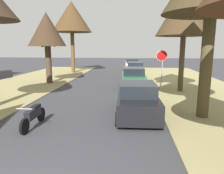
{
  "coord_description": "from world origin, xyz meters",
  "views": [
    {
      "loc": [
        2.12,
        -2.74,
        3.19
      ],
      "look_at": [
        1.24,
        6.6,
        1.4
      ],
      "focal_mm": 33.64,
      "sensor_mm": 36.0,
      "label": 1
    }
  ],
  "objects_px": {
    "parked_sedan_black": "(137,100)",
    "stop_sign_far": "(162,61)",
    "parked_sedan_silver": "(135,70)",
    "street_tree_left_mid_b": "(47,30)",
    "parked_motorcycle": "(33,115)",
    "parked_sedan_white": "(132,65)",
    "street_tree_right_mid_b": "(185,11)",
    "parked_sedan_green": "(133,78)",
    "street_tree_left_far": "(72,17)"
  },
  "relations": [
    {
      "from": "street_tree_left_mid_b",
      "to": "street_tree_left_far",
      "type": "xyz_separation_m",
      "value": [
        0.02,
        7.73,
        2.11
      ]
    },
    {
      "from": "street_tree_left_mid_b",
      "to": "parked_sedan_silver",
      "type": "distance_m",
      "value": 10.18
    },
    {
      "from": "parked_sedan_white",
      "to": "parked_sedan_silver",
      "type": "bearing_deg",
      "value": -87.22
    },
    {
      "from": "street_tree_right_mid_b",
      "to": "parked_sedan_green",
      "type": "height_order",
      "value": "street_tree_right_mid_b"
    },
    {
      "from": "parked_sedan_white",
      "to": "street_tree_right_mid_b",
      "type": "bearing_deg",
      "value": -76.47
    },
    {
      "from": "parked_sedan_green",
      "to": "street_tree_right_mid_b",
      "type": "bearing_deg",
      "value": -24.02
    },
    {
      "from": "parked_sedan_green",
      "to": "parked_motorcycle",
      "type": "distance_m",
      "value": 10.04
    },
    {
      "from": "street_tree_left_mid_b",
      "to": "parked_motorcycle",
      "type": "distance_m",
      "value": 11.43
    },
    {
      "from": "street_tree_left_far",
      "to": "parked_sedan_black",
      "type": "height_order",
      "value": "street_tree_left_far"
    },
    {
      "from": "parked_sedan_green",
      "to": "street_tree_left_far",
      "type": "bearing_deg",
      "value": 130.54
    },
    {
      "from": "street_tree_left_mid_b",
      "to": "parked_sedan_white",
      "type": "bearing_deg",
      "value": 58.91
    },
    {
      "from": "parked_sedan_green",
      "to": "parked_motorcycle",
      "type": "height_order",
      "value": "parked_sedan_green"
    },
    {
      "from": "stop_sign_far",
      "to": "street_tree_left_mid_b",
      "type": "bearing_deg",
      "value": 167.69
    },
    {
      "from": "parked_sedan_silver",
      "to": "street_tree_right_mid_b",
      "type": "bearing_deg",
      "value": -68.18
    },
    {
      "from": "parked_motorcycle",
      "to": "parked_sedan_green",
      "type": "bearing_deg",
      "value": 66.14
    },
    {
      "from": "parked_sedan_silver",
      "to": "parked_sedan_white",
      "type": "bearing_deg",
      "value": 92.78
    },
    {
      "from": "street_tree_left_far",
      "to": "parked_motorcycle",
      "type": "relative_size",
      "value": 4.14
    },
    {
      "from": "street_tree_right_mid_b",
      "to": "parked_sedan_white",
      "type": "height_order",
      "value": "street_tree_right_mid_b"
    },
    {
      "from": "street_tree_left_mid_b",
      "to": "parked_sedan_white",
      "type": "height_order",
      "value": "street_tree_left_mid_b"
    },
    {
      "from": "parked_sedan_black",
      "to": "stop_sign_far",
      "type": "bearing_deg",
      "value": 72.41
    },
    {
      "from": "street_tree_left_mid_b",
      "to": "parked_sedan_black",
      "type": "height_order",
      "value": "street_tree_left_mid_b"
    },
    {
      "from": "street_tree_right_mid_b",
      "to": "street_tree_left_mid_b",
      "type": "height_order",
      "value": "street_tree_right_mid_b"
    },
    {
      "from": "parked_sedan_black",
      "to": "parked_motorcycle",
      "type": "height_order",
      "value": "parked_sedan_black"
    },
    {
      "from": "stop_sign_far",
      "to": "street_tree_left_far",
      "type": "xyz_separation_m",
      "value": [
        -9.46,
        9.8,
        4.55
      ]
    },
    {
      "from": "street_tree_left_far",
      "to": "parked_sedan_silver",
      "type": "distance_m",
      "value": 9.93
    },
    {
      "from": "parked_sedan_silver",
      "to": "stop_sign_far",
      "type": "bearing_deg",
      "value": -76.34
    },
    {
      "from": "stop_sign_far",
      "to": "parked_sedan_green",
      "type": "relative_size",
      "value": 0.65
    },
    {
      "from": "parked_sedan_white",
      "to": "street_tree_left_far",
      "type": "bearing_deg",
      "value": -148.88
    },
    {
      "from": "street_tree_left_far",
      "to": "parked_sedan_silver",
      "type": "bearing_deg",
      "value": -16.2
    },
    {
      "from": "stop_sign_far",
      "to": "street_tree_right_mid_b",
      "type": "xyz_separation_m",
      "value": [
        1.35,
        -0.38,
        3.44
      ]
    },
    {
      "from": "street_tree_right_mid_b",
      "to": "parked_sedan_black",
      "type": "relative_size",
      "value": 1.63
    },
    {
      "from": "stop_sign_far",
      "to": "parked_sedan_black",
      "type": "bearing_deg",
      "value": -107.59
    },
    {
      "from": "stop_sign_far",
      "to": "parked_sedan_green",
      "type": "distance_m",
      "value": 2.74
    },
    {
      "from": "street_tree_left_far",
      "to": "parked_sedan_white",
      "type": "xyz_separation_m",
      "value": [
        7.29,
        4.4,
        -5.97
      ]
    },
    {
      "from": "stop_sign_far",
      "to": "parked_sedan_green",
      "type": "bearing_deg",
      "value": 151.02
    },
    {
      "from": "stop_sign_far",
      "to": "street_tree_right_mid_b",
      "type": "distance_m",
      "value": 3.72
    },
    {
      "from": "stop_sign_far",
      "to": "street_tree_left_mid_b",
      "type": "xyz_separation_m",
      "value": [
        -9.48,
        2.07,
        2.44
      ]
    },
    {
      "from": "street_tree_right_mid_b",
      "to": "parked_sedan_silver",
      "type": "bearing_deg",
      "value": 111.82
    },
    {
      "from": "parked_motorcycle",
      "to": "street_tree_left_far",
      "type": "bearing_deg",
      "value": 100.63
    },
    {
      "from": "stop_sign_far",
      "to": "parked_sedan_white",
      "type": "height_order",
      "value": "stop_sign_far"
    },
    {
      "from": "parked_sedan_silver",
      "to": "parked_motorcycle",
      "type": "bearing_deg",
      "value": -105.26
    },
    {
      "from": "street_tree_right_mid_b",
      "to": "parked_motorcycle",
      "type": "relative_size",
      "value": 3.54
    },
    {
      "from": "parked_sedan_black",
      "to": "parked_motorcycle",
      "type": "distance_m",
      "value": 4.66
    },
    {
      "from": "parked_sedan_white",
      "to": "parked_motorcycle",
      "type": "xyz_separation_m",
      "value": [
        -3.94,
        -22.25,
        -0.24
      ]
    },
    {
      "from": "street_tree_right_mid_b",
      "to": "parked_sedan_silver",
      "type": "xyz_separation_m",
      "value": [
        -3.19,
        7.96,
        -4.87
      ]
    },
    {
      "from": "stop_sign_far",
      "to": "parked_sedan_white",
      "type": "bearing_deg",
      "value": 98.66
    },
    {
      "from": "stop_sign_far",
      "to": "street_tree_left_far",
      "type": "bearing_deg",
      "value": 133.99
    },
    {
      "from": "street_tree_right_mid_b",
      "to": "street_tree_left_far",
      "type": "height_order",
      "value": "street_tree_left_far"
    },
    {
      "from": "parked_sedan_green",
      "to": "parked_sedan_white",
      "type": "bearing_deg",
      "value": 90.51
    },
    {
      "from": "parked_sedan_black",
      "to": "parked_sedan_green",
      "type": "xyz_separation_m",
      "value": [
        -0.13,
        7.17,
        0.0
      ]
    }
  ]
}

